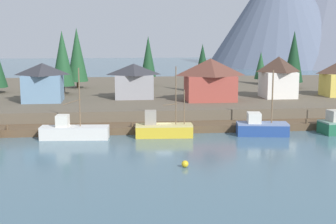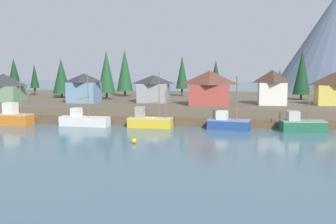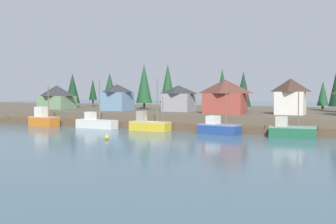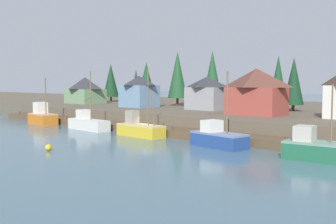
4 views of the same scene
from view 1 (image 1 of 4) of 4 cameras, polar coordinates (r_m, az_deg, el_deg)
ground_plane at (r=81.77m, az=-2.09°, el=-0.17°), size 400.00×400.00×1.00m
dock at (r=63.94m, az=-0.86°, el=-1.92°), size 80.00×4.00×1.60m
shoreline_bank at (r=93.37m, az=-2.66°, el=2.09°), size 400.00×56.00×2.50m
mountain_west_peak at (r=213.89m, az=13.66°, el=12.24°), size 63.36×63.36×49.84m
fishing_boat_white at (r=60.29m, az=-11.47°, el=-2.30°), size 8.72×2.97×8.99m
fishing_boat_yellow at (r=60.34m, az=-0.66°, el=-2.08°), size 7.46×2.92×9.10m
fishing_boat_blue at (r=62.56m, az=11.30°, el=-1.83°), size 6.96×3.73×8.54m
house_white at (r=81.78m, az=13.30°, el=4.23°), size 5.58×5.62×6.97m
house_blue at (r=77.23m, az=-15.03°, el=3.56°), size 6.32×5.91×6.16m
house_red at (r=75.74m, az=5.19°, el=4.01°), size 8.24×5.59×6.85m
house_grey at (r=78.84m, az=-4.21°, el=3.84°), size 6.65×5.25×5.83m
conifer_near_left at (r=86.81m, az=4.23°, el=5.69°), size 3.43×3.43×8.98m
conifer_near_right at (r=104.82m, az=11.25°, el=5.61°), size 2.70×2.70×7.05m
conifer_mid_right at (r=97.28m, az=15.10°, el=6.56°), size 3.97×3.97×11.46m
conifer_back_left at (r=98.60m, az=-2.42°, el=6.79°), size 3.16×3.16×10.41m
conifer_back_right at (r=85.69m, az=-12.76°, el=6.40°), size 4.06×4.06×11.34m
conifer_far_right at (r=95.65m, az=-11.04°, el=6.88°), size 4.17×4.17×12.02m
channel_buoy at (r=46.64m, az=2.09°, el=-6.35°), size 0.70×0.70×0.70m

